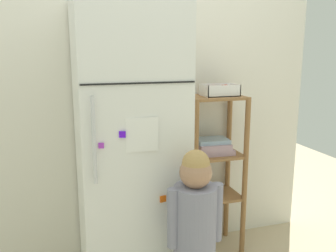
{
  "coord_description": "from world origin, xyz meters",
  "views": [
    {
      "loc": [
        -0.53,
        -2.04,
        1.43
      ],
      "look_at": [
        0.12,
        0.02,
        0.97
      ],
      "focal_mm": 38.82,
      "sensor_mm": 36.0,
      "label": 1
    }
  ],
  "objects": [
    {
      "name": "child_standing",
      "position": [
        0.12,
        -0.44,
        0.57
      ],
      "size": [
        0.3,
        0.22,
        0.94
      ],
      "color": "#2F4045",
      "rests_on": "ground"
    },
    {
      "name": "kitchen_wall_back",
      "position": [
        0.0,
        0.36,
        1.11
      ],
      "size": [
        2.6,
        0.03,
        2.21
      ],
      "primitive_type": "cube",
      "color": "silver",
      "rests_on": "ground"
    },
    {
      "name": "refrigerator",
      "position": [
        -0.13,
        0.02,
        0.86
      ],
      "size": [
        0.59,
        0.66,
        1.71
      ],
      "color": "white",
      "rests_on": "ground"
    },
    {
      "name": "pantry_shelf_unit",
      "position": [
        0.5,
        0.18,
        0.67
      ],
      "size": [
        0.4,
        0.3,
        1.12
      ],
      "color": "olive",
      "rests_on": "ground"
    },
    {
      "name": "fruit_bin",
      "position": [
        0.54,
        0.18,
        1.15
      ],
      "size": [
        0.24,
        0.16,
        0.08
      ],
      "color": "white",
      "rests_on": "pantry_shelf_unit"
    }
  ]
}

